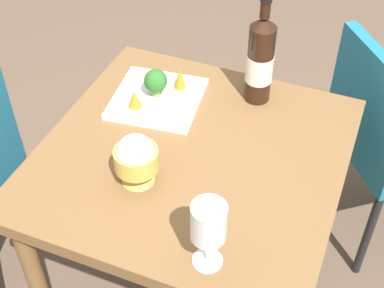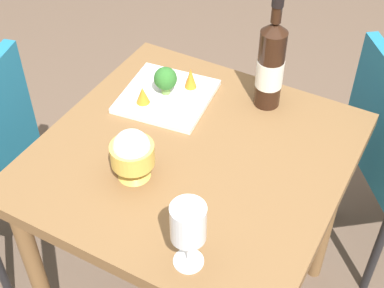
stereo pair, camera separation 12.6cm
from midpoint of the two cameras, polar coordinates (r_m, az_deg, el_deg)
name	(u,v)px [view 1 (the left image)]	position (r m, az deg, el deg)	size (l,w,h in m)	color
dining_table	(192,179)	(1.53, -2.36, -3.71)	(0.79, 0.79, 0.74)	brown
chair_near_window	(381,132)	(1.93, 17.15, 1.08)	(0.56, 0.56, 0.85)	teal
wine_bottle	(260,60)	(1.56, 4.75, 8.58)	(0.08, 0.08, 0.34)	black
wine_glass	(209,224)	(1.13, -1.50, -8.38)	(0.08, 0.08, 0.18)	white
rice_bowl	(136,159)	(1.35, -8.45, -1.62)	(0.11, 0.11, 0.14)	gold
serving_plate	(157,99)	(1.63, -5.82, 4.61)	(0.28, 0.28, 0.02)	white
broccoli_floret	(156,81)	(1.60, -6.04, 6.37)	(0.07, 0.07, 0.09)	#729E4C
carrot_garnish_left	(134,99)	(1.58, -8.25, 4.55)	(0.04, 0.04, 0.05)	orange
carrot_garnish_right	(180,78)	(1.63, -3.49, 6.69)	(0.04, 0.04, 0.07)	orange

